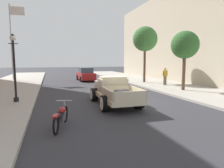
% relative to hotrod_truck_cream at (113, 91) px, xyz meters
% --- Properties ---
extents(ground_plane, '(140.00, 140.00, 0.00)m').
position_rel_hotrod_truck_cream_xyz_m(ground_plane, '(0.15, 0.30, -0.75)').
color(ground_plane, '#333338').
extents(sidewalk_right, '(5.50, 64.00, 0.15)m').
position_rel_hotrod_truck_cream_xyz_m(sidewalk_right, '(7.40, 0.30, -0.68)').
color(sidewalk_right, '#ADA89E').
rests_on(sidewalk_right, ground).
extents(building_right_storefront, '(12.00, 28.00, 10.90)m').
position_rel_hotrod_truck_cream_xyz_m(building_right_storefront, '(16.15, 10.49, 4.70)').
color(building_right_storefront, beige).
rests_on(building_right_storefront, ground).
extents(hotrod_truck_cream, '(2.25, 4.97, 1.58)m').
position_rel_hotrod_truck_cream_xyz_m(hotrod_truck_cream, '(0.00, 0.00, 0.00)').
color(hotrod_truck_cream, beige).
rests_on(hotrod_truck_cream, ground).
extents(motorcycle_parked, '(0.81, 2.05, 0.93)m').
position_rel_hotrod_truck_cream_xyz_m(motorcycle_parked, '(-3.13, -3.36, -0.31)').
color(motorcycle_parked, black).
rests_on(motorcycle_parked, ground).
extents(car_background_red, '(1.93, 4.33, 1.65)m').
position_rel_hotrod_truck_cream_xyz_m(car_background_red, '(0.85, 13.85, 0.01)').
color(car_background_red, '#AD1E1E').
rests_on(car_background_red, ground).
extents(pedestrian_sidewalk_right, '(0.53, 0.22, 1.65)m').
position_rel_hotrod_truck_cream_xyz_m(pedestrian_sidewalk_right, '(7.26, 5.90, 0.33)').
color(pedestrian_sidewalk_right, brown).
rests_on(pedestrian_sidewalk_right, sidewalk_right).
extents(street_lamp_near, '(0.50, 0.32, 3.85)m').
position_rel_hotrod_truck_cream_xyz_m(street_lamp_near, '(-5.36, 1.53, 1.63)').
color(street_lamp_near, black).
rests_on(street_lamp_near, sidewalk_left).
extents(flagpole, '(1.74, 0.16, 9.16)m').
position_rel_hotrod_truck_cream_xyz_m(flagpole, '(-7.57, 16.14, 5.02)').
color(flagpole, '#B2B2B7').
rests_on(flagpole, sidewalk_left).
extents(street_tree_nearest, '(2.19, 2.19, 4.69)m').
position_rel_hotrod_truck_cream_xyz_m(street_tree_nearest, '(6.81, 2.55, 2.95)').
color(street_tree_nearest, brown).
rests_on(street_tree_nearest, sidewalk_right).
extents(street_tree_second, '(2.67, 2.67, 6.03)m').
position_rel_hotrod_truck_cream_xyz_m(street_tree_second, '(6.50, 8.81, 4.06)').
color(street_tree_second, brown).
rests_on(street_tree_second, sidewalk_right).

